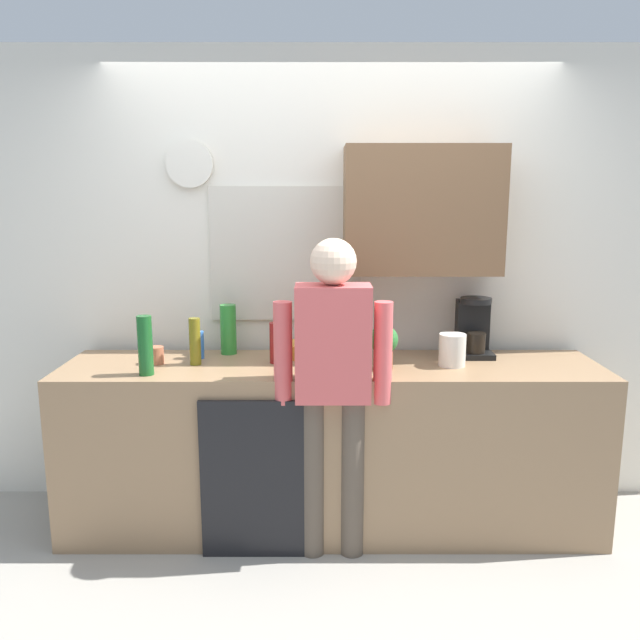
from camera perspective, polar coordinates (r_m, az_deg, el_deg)
ground_plane at (r=3.50m, az=1.34°, el=-19.87°), size 8.00×8.00×0.00m
kitchen_counter at (r=3.56m, az=1.28°, el=-11.06°), size 2.85×0.64×0.91m
dishwasher_panel at (r=3.29m, az=-5.35°, el=-13.93°), size 0.56×0.02×0.82m
back_wall_assembly at (r=3.72m, az=2.14°, el=4.32°), size 4.45×0.42×2.60m
coffee_maker at (r=3.67m, az=13.71°, el=-0.84°), size 0.20×0.20×0.33m
bottle_green_wine at (r=3.30m, az=-14.96°, el=-2.18°), size 0.07×0.07×0.30m
bottle_olive_oil at (r=3.45m, az=-10.75°, el=-1.87°), size 0.06×0.06×0.25m
bottle_clear_soda at (r=3.65m, az=-7.85°, el=-0.81°), size 0.09×0.09×0.28m
bottle_red_vinegar at (r=3.43m, az=-3.69°, el=-2.03°), size 0.06×0.06×0.22m
cup_terracotta_mug at (r=3.53m, az=-14.03°, el=-3.03°), size 0.08×0.08×0.09m
mixing_bowl at (r=3.57m, az=-1.20°, el=-2.64°), size 0.22×0.22×0.08m
potted_plant at (r=3.32m, az=5.91°, el=-2.12°), size 0.15×0.15×0.23m
dish_soap at (r=3.59m, az=-10.41°, el=-2.12°), size 0.06×0.06×0.18m
storage_canister at (r=3.44m, az=11.90°, el=-2.62°), size 0.14×0.14×0.17m
person_at_sink at (r=3.12m, az=1.41°, el=-4.76°), size 0.57×0.22×1.60m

